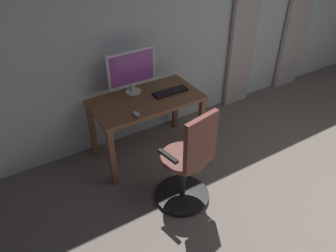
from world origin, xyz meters
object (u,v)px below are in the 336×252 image
(desk, at_px, (146,107))
(computer_keyboard, at_px, (171,92))
(computer_monitor, at_px, (132,69))
(computer_mouse, at_px, (136,114))
(office_chair, at_px, (188,164))

(desk, height_order, computer_keyboard, computer_keyboard)
(computer_monitor, xyz_separation_m, computer_mouse, (0.19, 0.46, -0.26))
(computer_monitor, height_order, computer_mouse, computer_monitor)
(office_chair, bearing_deg, computer_mouse, 95.46)
(computer_keyboard, distance_m, computer_mouse, 0.59)
(desk, relative_size, computer_monitor, 2.16)
(desk, height_order, computer_monitor, computer_monitor)
(computer_mouse, bearing_deg, office_chair, 106.40)
(desk, xyz_separation_m, office_chair, (0.05, 0.92, -0.13))
(desk, bearing_deg, computer_monitor, -75.92)
(office_chair, distance_m, computer_mouse, 0.74)
(desk, bearing_deg, computer_keyboard, 174.20)
(desk, distance_m, computer_mouse, 0.37)
(desk, height_order, computer_mouse, computer_mouse)
(computer_mouse, bearing_deg, computer_keyboard, -158.48)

